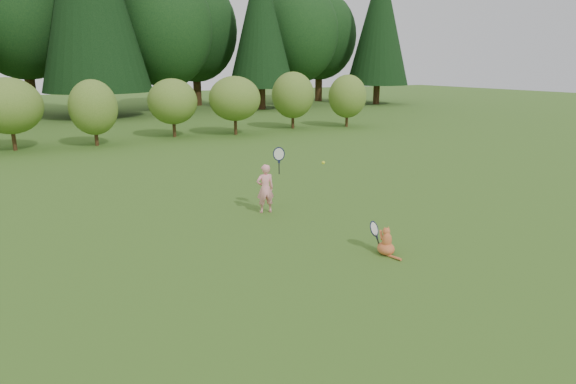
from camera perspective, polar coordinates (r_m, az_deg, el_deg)
ground at (r=8.70m, az=1.35°, el=-5.82°), size 100.00×100.00×0.00m
shrub_row at (r=20.54m, az=-17.15°, el=9.57°), size 28.00×3.00×2.80m
child at (r=10.20m, az=-2.66°, el=0.54°), size 0.60×0.37×1.58m
cat at (r=8.21m, az=11.52°, el=-5.60°), size 0.42×0.72×0.64m
tennis_ball at (r=9.53m, az=4.21°, el=3.49°), size 0.07×0.07×0.07m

